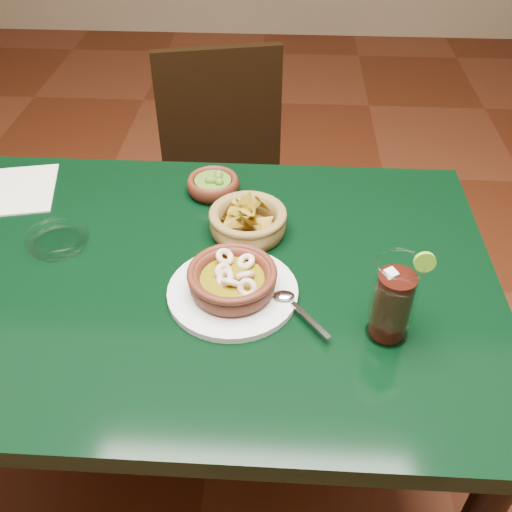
# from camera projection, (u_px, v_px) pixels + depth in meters

# --- Properties ---
(ground) EXTENTS (7.00, 7.00, 0.00)m
(ground) POSITION_uv_depth(u_px,v_px,m) (206.00, 471.00, 1.58)
(ground) COLOR #471C0C
(ground) RESTS_ON ground
(dining_table) EXTENTS (1.20, 0.80, 0.75)m
(dining_table) POSITION_uv_depth(u_px,v_px,m) (188.00, 306.00, 1.16)
(dining_table) COLOR black
(dining_table) RESTS_ON ground
(dining_chair) EXTENTS (0.49, 0.49, 0.88)m
(dining_chair) POSITION_uv_depth(u_px,v_px,m) (226.00, 185.00, 1.81)
(dining_chair) COLOR black
(dining_chair) RESTS_ON ground
(shrimp_plate) EXTENTS (0.29, 0.24, 0.07)m
(shrimp_plate) POSITION_uv_depth(u_px,v_px,m) (233.00, 283.00, 1.03)
(shrimp_plate) COLOR silver
(shrimp_plate) RESTS_ON dining_table
(chip_basket) EXTENTS (0.19, 0.19, 0.12)m
(chip_basket) POSITION_uv_depth(u_px,v_px,m) (248.00, 222.00, 1.17)
(chip_basket) COLOR olive
(chip_basket) RESTS_ON dining_table
(guacamole_ramekin) EXTENTS (0.14, 0.14, 0.05)m
(guacamole_ramekin) POSITION_uv_depth(u_px,v_px,m) (213.00, 184.00, 1.29)
(guacamole_ramekin) COLOR #44190F
(guacamole_ramekin) RESTS_ON dining_table
(cola_drink) EXTENTS (0.16, 0.16, 0.18)m
(cola_drink) POSITION_uv_depth(u_px,v_px,m) (393.00, 301.00, 0.93)
(cola_drink) COLOR white
(cola_drink) RESTS_ON dining_table
(glass_ashtray) EXTENTS (0.13, 0.13, 0.03)m
(glass_ashtray) POSITION_uv_depth(u_px,v_px,m) (57.00, 239.00, 1.15)
(glass_ashtray) COLOR white
(glass_ashtray) RESTS_ON dining_table
(paper_menu) EXTENTS (0.19, 0.23, 0.00)m
(paper_menu) POSITION_uv_depth(u_px,v_px,m) (21.00, 190.00, 1.31)
(paper_menu) COLOR beige
(paper_menu) RESTS_ON dining_table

